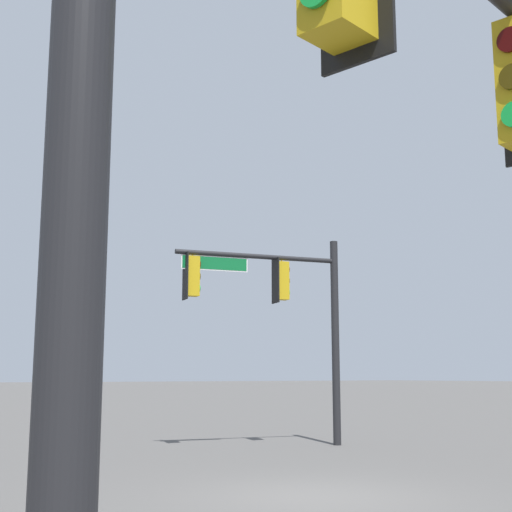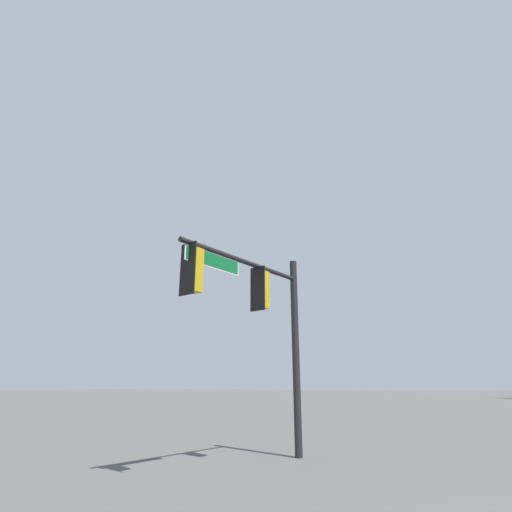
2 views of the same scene
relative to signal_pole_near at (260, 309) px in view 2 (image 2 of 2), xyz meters
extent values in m
cylinder|color=black|center=(-1.72, 0.41, -1.11)|extent=(0.23, 0.23, 5.93)
cylinder|color=black|center=(0.64, -0.15, 1.26)|extent=(4.77, 1.25, 0.14)
cube|color=black|center=(0.12, -0.03, 0.59)|extent=(0.15, 0.51, 1.30)
cube|color=#B79314|center=(-0.07, 0.02, 0.59)|extent=(0.42, 0.39, 1.10)
cylinder|color=#B79314|center=(-0.07, 0.02, 1.20)|extent=(0.04, 0.04, 0.12)
cylinder|color=#340503|center=(-0.26, 0.06, 0.92)|extent=(0.08, 0.22, 0.22)
cylinder|color=#392D05|center=(-0.26, 0.06, 0.59)|extent=(0.08, 0.22, 0.22)
cylinder|color=green|center=(-0.26, 0.06, 0.26)|extent=(0.08, 0.22, 0.22)
cube|color=black|center=(2.72, -0.64, 0.59)|extent=(0.15, 0.51, 1.30)
cube|color=#B79314|center=(2.54, -0.60, 0.59)|extent=(0.42, 0.39, 1.10)
cylinder|color=#B79314|center=(2.54, -0.60, 1.20)|extent=(0.04, 0.04, 0.12)
cylinder|color=#340503|center=(2.34, -0.55, 0.92)|extent=(0.08, 0.22, 0.22)
cylinder|color=#392D05|center=(2.34, -0.55, 0.59)|extent=(0.08, 0.22, 0.22)
cylinder|color=green|center=(2.34, -0.55, 0.26)|extent=(0.08, 0.22, 0.22)
cube|color=#0F602D|center=(1.90, -0.45, 0.98)|extent=(1.84, 0.47, 0.35)
cube|color=white|center=(1.90, -0.45, 0.98)|extent=(1.89, 0.47, 0.41)
camera|label=1|loc=(11.99, 16.46, -2.10)|focal=50.00mm
camera|label=2|loc=(10.29, 4.83, -2.10)|focal=28.00mm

